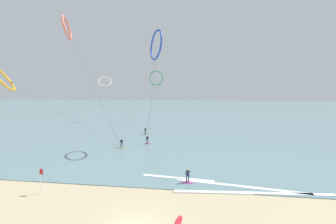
{
  "coord_description": "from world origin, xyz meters",
  "views": [
    {
      "loc": [
        4.71,
        -15.37,
        10.84
      ],
      "look_at": [
        0.0,
        21.73,
        6.97
      ],
      "focal_mm": 22.86,
      "sensor_mm": 36.0,
      "label": 1
    }
  ],
  "objects_px": {
    "kite_cobalt": "(156,45)",
    "kite_emerald": "(156,78)",
    "kite_ivory": "(105,82)",
    "kite_coral": "(67,28)",
    "surfer_magenta": "(188,177)",
    "surfer_teal": "(145,131)",
    "surfer_lime": "(122,144)",
    "beach_flag": "(41,177)",
    "surfboard_spare": "(178,222)",
    "kite_amber": "(3,78)",
    "surfer_crimson": "(147,140)"
  },
  "relations": [
    {
      "from": "kite_cobalt",
      "to": "surfboard_spare",
      "type": "relative_size",
      "value": 10.86
    },
    {
      "from": "surfer_teal",
      "to": "surfer_lime",
      "type": "distance_m",
      "value": 12.58
    },
    {
      "from": "surfer_magenta",
      "to": "kite_cobalt",
      "type": "xyz_separation_m",
      "value": [
        -6.14,
        13.59,
        17.79
      ]
    },
    {
      "from": "surfer_lime",
      "to": "kite_coral",
      "type": "xyz_separation_m",
      "value": [
        -9.33,
        -0.84,
        21.02
      ]
    },
    {
      "from": "surfer_teal",
      "to": "surfboard_spare",
      "type": "xyz_separation_m",
      "value": [
        10.72,
        -33.7,
        -0.78
      ]
    },
    {
      "from": "surfboard_spare",
      "to": "surfer_lime",
      "type": "bearing_deg",
      "value": 120.13
    },
    {
      "from": "surfer_magenta",
      "to": "beach_flag",
      "type": "relative_size",
      "value": 0.62
    },
    {
      "from": "surfer_lime",
      "to": "surfboard_spare",
      "type": "xyz_separation_m",
      "value": [
        12.32,
        -21.23,
        -0.78
      ]
    },
    {
      "from": "surfer_teal",
      "to": "surfer_magenta",
      "type": "relative_size",
      "value": 1.0
    },
    {
      "from": "kite_emerald",
      "to": "beach_flag",
      "type": "xyz_separation_m",
      "value": [
        -2.76,
        -51.74,
        -12.93
      ]
    },
    {
      "from": "kite_coral",
      "to": "kite_cobalt",
      "type": "height_order",
      "value": "kite_coral"
    },
    {
      "from": "surfer_crimson",
      "to": "kite_coral",
      "type": "height_order",
      "value": "kite_coral"
    },
    {
      "from": "kite_amber",
      "to": "beach_flag",
      "type": "height_order",
      "value": "kite_amber"
    },
    {
      "from": "surfer_magenta",
      "to": "surfer_lime",
      "type": "bearing_deg",
      "value": 95.79
    },
    {
      "from": "surfboard_spare",
      "to": "beach_flag",
      "type": "bearing_deg",
      "value": 168.21
    },
    {
      "from": "kite_cobalt",
      "to": "kite_emerald",
      "type": "bearing_deg",
      "value": 159.55
    },
    {
      "from": "kite_coral",
      "to": "kite_emerald",
      "type": "height_order",
      "value": "kite_coral"
    },
    {
      "from": "surfer_magenta",
      "to": "beach_flag",
      "type": "distance_m",
      "value": 15.77
    },
    {
      "from": "surfer_magenta",
      "to": "kite_cobalt",
      "type": "distance_m",
      "value": 23.21
    },
    {
      "from": "surfer_teal",
      "to": "kite_ivory",
      "type": "xyz_separation_m",
      "value": [
        -18.59,
        19.89,
        12.79
      ]
    },
    {
      "from": "surfer_teal",
      "to": "kite_amber",
      "type": "bearing_deg",
      "value": -88.83
    },
    {
      "from": "kite_coral",
      "to": "surfer_magenta",
      "type": "bearing_deg",
      "value": -137.72
    },
    {
      "from": "surfer_lime",
      "to": "kite_amber",
      "type": "height_order",
      "value": "kite_amber"
    },
    {
      "from": "surfer_magenta",
      "to": "beach_flag",
      "type": "height_order",
      "value": "beach_flag"
    },
    {
      "from": "surfer_crimson",
      "to": "surfboard_spare",
      "type": "relative_size",
      "value": 0.87
    },
    {
      "from": "surfer_teal",
      "to": "kite_cobalt",
      "type": "xyz_separation_m",
      "value": [
        5.08,
        -12.62,
        17.79
      ]
    },
    {
      "from": "surfer_lime",
      "to": "kite_emerald",
      "type": "xyz_separation_m",
      "value": [
        0.48,
        33.56,
        13.95
      ]
    },
    {
      "from": "kite_coral",
      "to": "surfboard_spare",
      "type": "distance_m",
      "value": 36.88
    },
    {
      "from": "surfer_crimson",
      "to": "kite_amber",
      "type": "relative_size",
      "value": 0.09
    },
    {
      "from": "kite_coral",
      "to": "beach_flag",
      "type": "xyz_separation_m",
      "value": [
        7.05,
        -17.34,
        -20.0
      ]
    },
    {
      "from": "kite_ivory",
      "to": "kite_coral",
      "type": "bearing_deg",
      "value": -98.64
    },
    {
      "from": "surfer_lime",
      "to": "kite_coral",
      "type": "bearing_deg",
      "value": -31.87
    },
    {
      "from": "surfer_magenta",
      "to": "kite_cobalt",
      "type": "relative_size",
      "value": 0.08
    },
    {
      "from": "surfer_magenta",
      "to": "surfboard_spare",
      "type": "bearing_deg",
      "value": -131.01
    },
    {
      "from": "surfer_teal",
      "to": "surfer_lime",
      "type": "bearing_deg",
      "value": -51.82
    },
    {
      "from": "surfer_lime",
      "to": "beach_flag",
      "type": "relative_size",
      "value": 0.62
    },
    {
      "from": "kite_cobalt",
      "to": "surfer_lime",
      "type": "bearing_deg",
      "value": -122.16
    },
    {
      "from": "kite_amber",
      "to": "surfer_lime",
      "type": "bearing_deg",
      "value": -96.61
    },
    {
      "from": "kite_emerald",
      "to": "surfboard_spare",
      "type": "xyz_separation_m",
      "value": [
        11.84,
        -54.79,
        -14.73
      ]
    },
    {
      "from": "kite_ivory",
      "to": "surfboard_spare",
      "type": "bearing_deg",
      "value": -82.94
    },
    {
      "from": "surfer_lime",
      "to": "kite_cobalt",
      "type": "bearing_deg",
      "value": 141.71
    },
    {
      "from": "surfer_crimson",
      "to": "kite_emerald",
      "type": "distance_m",
      "value": 33.44
    },
    {
      "from": "surfer_crimson",
      "to": "beach_flag",
      "type": "xyz_separation_m",
      "value": [
        -6.45,
        -21.57,
        1.02
      ]
    },
    {
      "from": "surfer_magenta",
      "to": "surfer_crimson",
      "type": "bearing_deg",
      "value": 79.57
    },
    {
      "from": "surfer_lime",
      "to": "surfer_magenta",
      "type": "height_order",
      "value": "same"
    },
    {
      "from": "kite_cobalt",
      "to": "surfboard_spare",
      "type": "distance_m",
      "value": 28.65
    },
    {
      "from": "kite_coral",
      "to": "kite_cobalt",
      "type": "bearing_deg",
      "value": -105.03
    },
    {
      "from": "surfer_crimson",
      "to": "kite_cobalt",
      "type": "distance_m",
      "value": 18.31
    },
    {
      "from": "surfer_teal",
      "to": "surfer_lime",
      "type": "xyz_separation_m",
      "value": [
        -1.6,
        -12.47,
        0.0
      ]
    },
    {
      "from": "surfer_teal",
      "to": "kite_amber",
      "type": "relative_size",
      "value": 0.09
    }
  ]
}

